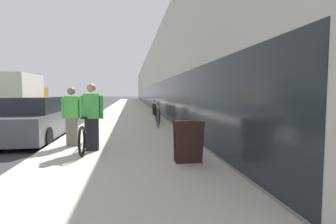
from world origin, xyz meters
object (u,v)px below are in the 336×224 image
object	(u,v)px
bike_rack_hoop	(158,115)
cruiser_bike_farthest	(154,109)
cruiser_bike_nearest	(158,115)
cruiser_bike_middle	(157,112)
person_rider	(92,117)
sandwich_board_sign	(188,141)
tandem_bicycle	(89,133)
person_bystander	(72,116)
moving_truck	(23,94)
parked_sedan_curbside	(29,121)

from	to	relation	value
bike_rack_hoop	cruiser_bike_farthest	size ratio (longest dim) A/B	0.45
cruiser_bike_nearest	cruiser_bike_middle	size ratio (longest dim) A/B	0.94
person_rider	cruiser_bike_middle	xyz separation A→B (m)	(2.47, 7.94, -0.46)
cruiser_bike_middle	sandwich_board_sign	size ratio (longest dim) A/B	2.03
tandem_bicycle	person_bystander	bearing A→B (deg)	144.71
bike_rack_hoop	moving_truck	xyz separation A→B (m)	(-9.63, 11.28, 0.89)
bike_rack_hoop	moving_truck	distance (m)	14.86
cruiser_bike_nearest	bike_rack_hoop	bearing A→B (deg)	-95.66
tandem_bicycle	person_bystander	size ratio (longest dim) A/B	1.70
sandwich_board_sign	parked_sedan_curbside	world-z (taller)	parked_sedan_curbside
bike_rack_hoop	sandwich_board_sign	bearing A→B (deg)	-89.39
cruiser_bike_middle	moving_truck	size ratio (longest dim) A/B	0.30
person_rider	parked_sedan_curbside	xyz separation A→B (m)	(-2.33, 2.31, -0.32)
person_rider	cruiser_bike_farthest	xyz separation A→B (m)	(2.47, 10.08, -0.44)
cruiser_bike_farthest	cruiser_bike_nearest	bearing A→B (deg)	-92.80
tandem_bicycle	cruiser_bike_farthest	size ratio (longest dim) A/B	1.47
cruiser_bike_nearest	moving_truck	size ratio (longest dim) A/B	0.28
person_rider	cruiser_bike_farthest	bearing A→B (deg)	76.23
person_rider	person_bystander	distance (m)	0.94
person_rider	parked_sedan_curbside	bearing A→B (deg)	135.14
cruiser_bike_nearest	parked_sedan_curbside	world-z (taller)	parked_sedan_curbside
person_rider	cruiser_bike_nearest	world-z (taller)	person_rider
sandwich_board_sign	parked_sedan_curbside	size ratio (longest dim) A/B	0.22
person_rider	cruiser_bike_nearest	bearing A→B (deg)	68.49
cruiser_bike_farthest	person_bystander	bearing A→B (deg)	-108.29
person_rider	parked_sedan_curbside	world-z (taller)	person_rider
cruiser_bike_nearest	cruiser_bike_middle	distance (m)	2.23
person_bystander	sandwich_board_sign	world-z (taller)	person_bystander
cruiser_bike_middle	parked_sedan_curbside	xyz separation A→B (m)	(-4.79, -5.63, 0.14)
person_bystander	cruiser_bike_middle	size ratio (longest dim) A/B	0.88
parked_sedan_curbside	sandwich_board_sign	bearing A→B (deg)	-40.24
tandem_bicycle	cruiser_bike_nearest	xyz separation A→B (m)	(2.40, 5.38, 0.02)
tandem_bicycle	cruiser_bike_middle	size ratio (longest dim) A/B	1.50
tandem_bicycle	cruiser_bike_farthest	bearing A→B (deg)	74.98
tandem_bicycle	cruiser_bike_nearest	distance (m)	5.89
person_bystander	bike_rack_hoop	xyz separation A→B (m)	(2.73, 3.45, -0.30)
moving_truck	sandwich_board_sign	bearing A→B (deg)	-60.20
bike_rack_hoop	cruiser_bike_middle	world-z (taller)	cruiser_bike_middle
cruiser_bike_farthest	moving_truck	world-z (taller)	moving_truck
moving_truck	bike_rack_hoop	bearing A→B (deg)	-49.52
person_bystander	sandwich_board_sign	size ratio (longest dim) A/B	1.79
person_rider	bike_rack_hoop	world-z (taller)	person_rider
person_rider	moving_truck	bearing A→B (deg)	116.00
parked_sedan_curbside	person_rider	bearing A→B (deg)	-44.86
cruiser_bike_nearest	parked_sedan_curbside	xyz separation A→B (m)	(-4.58, -3.41, 0.13)
person_bystander	cruiser_bike_farthest	world-z (taller)	person_bystander
cruiser_bike_nearest	sandwich_board_sign	bearing A→B (deg)	-90.77
tandem_bicycle	person_rider	distance (m)	0.60
tandem_bicycle	parked_sedan_curbside	bearing A→B (deg)	138.11
bike_rack_hoop	tandem_bicycle	bearing A→B (deg)	-120.55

